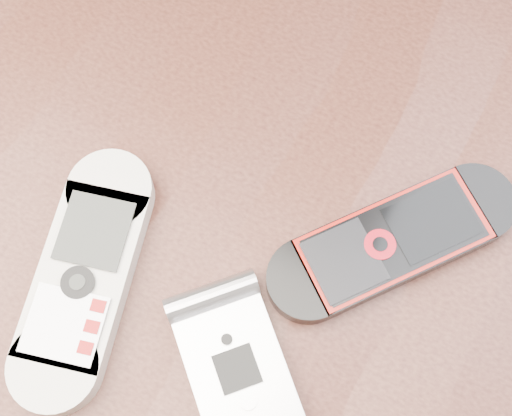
# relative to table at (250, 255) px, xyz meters

# --- Properties ---
(ground) EXTENTS (4.00, 4.00, 0.00)m
(ground) POSITION_rel_table_xyz_m (0.00, 0.00, -0.64)
(ground) COLOR #472B19
(ground) RESTS_ON ground
(table) EXTENTS (1.20, 0.80, 0.75)m
(table) POSITION_rel_table_xyz_m (0.00, 0.00, 0.00)
(table) COLOR black
(table) RESTS_ON ground
(nokia_white) EXTENTS (0.09, 0.18, 0.02)m
(nokia_white) POSITION_rel_table_xyz_m (-0.07, -0.09, 0.12)
(nokia_white) COLOR beige
(nokia_white) RESTS_ON table
(nokia_black_red) EXTENTS (0.15, 0.17, 0.02)m
(nokia_black_red) POSITION_rel_table_xyz_m (0.09, 0.02, 0.11)
(nokia_black_red) COLOR black
(nokia_black_red) RESTS_ON table
(motorola_razr) EXTENTS (0.12, 0.12, 0.02)m
(motorola_razr) POSITION_rel_table_xyz_m (0.04, -0.10, 0.11)
(motorola_razr) COLOR silver
(motorola_razr) RESTS_ON table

